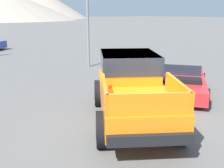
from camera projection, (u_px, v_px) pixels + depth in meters
name	position (u px, v px, depth m)	size (l,w,h in m)	color
ground_plane	(142.00, 124.00, 7.69)	(320.00, 320.00, 0.00)	#5B5956
orange_pickup_truck	(131.00, 83.00, 7.99)	(4.27, 5.22, 1.93)	orange
red_convertible_car	(181.00, 83.00, 10.52)	(4.34, 3.93, 1.08)	red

